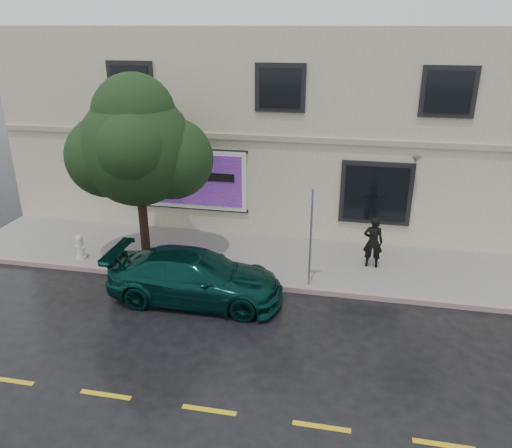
% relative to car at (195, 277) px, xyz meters
% --- Properties ---
extents(ground, '(90.00, 90.00, 0.00)m').
position_rel_car_xyz_m(ground, '(1.56, -0.54, -0.69)').
color(ground, black).
rests_on(ground, ground).
extents(sidewalk, '(20.00, 3.50, 0.15)m').
position_rel_car_xyz_m(sidewalk, '(1.56, 2.71, -0.62)').
color(sidewalk, gray).
rests_on(sidewalk, ground).
extents(curb, '(20.00, 0.18, 0.16)m').
position_rel_car_xyz_m(curb, '(1.56, 0.96, -0.62)').
color(curb, gray).
rests_on(curb, ground).
extents(road_marking, '(19.00, 0.12, 0.01)m').
position_rel_car_xyz_m(road_marking, '(1.56, -4.04, -0.69)').
color(road_marking, gold).
rests_on(road_marking, ground).
extents(building, '(20.00, 8.12, 7.00)m').
position_rel_car_xyz_m(building, '(1.56, 8.46, 2.81)').
color(building, beige).
rests_on(building, ground).
extents(billboard, '(4.30, 0.16, 2.20)m').
position_rel_car_xyz_m(billboard, '(-1.64, 4.38, 1.36)').
color(billboard, white).
rests_on(billboard, ground).
extents(car, '(4.75, 2.11, 1.38)m').
position_rel_car_xyz_m(car, '(0.00, 0.00, 0.00)').
color(car, '#08322E').
rests_on(car, ground).
extents(pedestrian, '(0.61, 0.41, 1.61)m').
position_rel_car_xyz_m(pedestrian, '(4.73, 2.71, 0.26)').
color(pedestrian, black).
rests_on(pedestrian, sidewalk).
extents(umbrella, '(1.22, 1.22, 0.68)m').
position_rel_car_xyz_m(umbrella, '(4.73, 2.71, 1.41)').
color(umbrella, black).
rests_on(umbrella, pedestrian).
extents(street_tree, '(3.29, 3.29, 5.22)m').
position_rel_car_xyz_m(street_tree, '(-2.13, 1.66, 3.02)').
color(street_tree, black).
rests_on(street_tree, sidewalk).
extents(fire_hydrant, '(0.33, 0.31, 0.80)m').
position_rel_car_xyz_m(fire_hydrant, '(-4.26, 1.46, -0.15)').
color(fire_hydrant, silver).
rests_on(fire_hydrant, sidewalk).
extents(sign_pole, '(0.35, 0.08, 2.86)m').
position_rel_car_xyz_m(sign_pole, '(2.98, 1.16, 1.16)').
color(sign_pole, '#989CA0').
rests_on(sign_pole, sidewalk).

